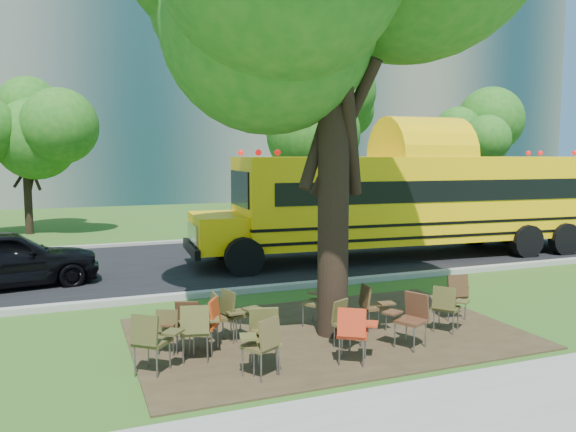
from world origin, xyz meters
name	(u,v)px	position (x,y,z in m)	size (l,w,h in m)	color
ground	(267,332)	(0.00, 0.00, 0.00)	(160.00, 160.00, 0.00)	#3C5A1C
dirt_patch	(326,333)	(1.00, -0.50, 0.01)	(7.00, 4.50, 0.03)	#382819
asphalt_road	(191,264)	(0.00, 7.00, 0.02)	(80.00, 8.00, 0.04)	black
kerb_near	(225,292)	(0.00, 3.00, 0.07)	(80.00, 0.25, 0.14)	gray
kerb_far	(169,242)	(0.00, 11.10, 0.07)	(80.00, 0.25, 0.14)	gray
building_right	(375,57)	(24.00, 38.00, 12.50)	(30.00, 16.00, 25.00)	slate
bg_tree_2	(25,133)	(-5.00, 16.00, 4.21)	(4.80, 4.80, 6.62)	black
bg_tree_3	(331,117)	(8.00, 14.00, 5.03)	(5.60, 5.60, 7.84)	black
bg_tree_4	(485,134)	(16.00, 13.00, 4.34)	(5.00, 5.00, 6.85)	black
school_bus	(416,199)	(7.10, 5.70, 1.88)	(13.42, 3.76, 3.24)	yellow
chair_0	(197,326)	(-1.54, -1.06, 0.60)	(0.72, 0.57, 0.97)	#504D23
chair_1	(151,337)	(-2.29, -1.34, 0.60)	(0.83, 0.65, 0.96)	#423F1C
chair_2	(264,340)	(-0.75, -2.04, 0.58)	(0.63, 0.77, 0.94)	brown
chair_3	(263,334)	(-0.69, -1.81, 0.60)	(0.73, 0.57, 0.97)	brown
chair_4	(354,329)	(0.74, -2.08, 0.59)	(0.81, 0.64, 0.96)	red
chair_5	(345,319)	(0.94, -1.34, 0.51)	(0.56, 0.67, 0.83)	#4A4320
chair_6	(411,314)	(2.02, -1.72, 0.59)	(0.76, 0.65, 0.96)	#502D1C
chair_7	(447,304)	(3.09, -1.29, 0.56)	(0.77, 0.61, 0.91)	#4D4821
chair_8	(207,320)	(-1.29, -0.72, 0.58)	(0.62, 0.79, 0.94)	#BA3913
chair_9	(184,322)	(-1.65, -0.57, 0.53)	(0.69, 0.54, 0.86)	#422817
chair_10	(221,312)	(-0.94, -0.29, 0.55)	(0.52, 0.58, 0.90)	#443C1D
chair_11	(320,298)	(1.03, -0.11, 0.58)	(0.62, 0.78, 0.93)	#4F4322
chair_12	(372,303)	(1.86, -0.66, 0.55)	(0.52, 0.61, 0.88)	#51361D
chair_13	(455,291)	(3.78, -0.63, 0.59)	(0.67, 0.56, 0.96)	#472D19
chair_14	(170,326)	(-1.88, -0.56, 0.49)	(0.65, 0.51, 0.80)	#453D1E
chair_15	(235,310)	(-0.70, -0.31, 0.58)	(0.69, 0.64, 0.94)	#413D1C
black_car	(4,259)	(-4.92, 5.58, 0.75)	(1.78, 4.42, 1.50)	black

